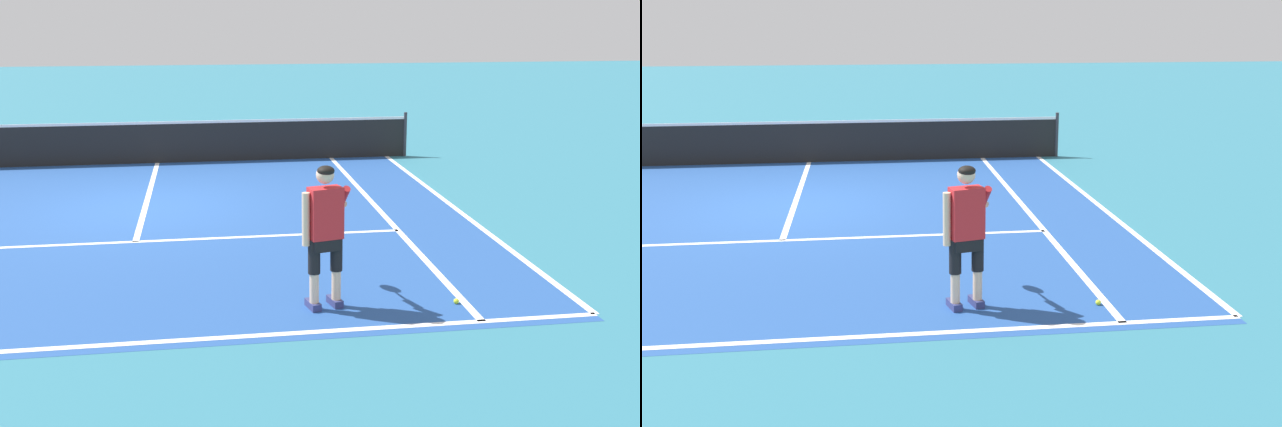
# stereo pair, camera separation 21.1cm
# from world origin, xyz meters

# --- Properties ---
(ground_plane) EXTENTS (80.00, 80.00, 0.00)m
(ground_plane) POSITION_xyz_m (0.00, 0.00, 0.00)
(ground_plane) COLOR teal
(court_inner_surface) EXTENTS (10.98, 10.56, 0.00)m
(court_inner_surface) POSITION_xyz_m (0.00, -0.86, 0.00)
(court_inner_surface) COLOR #234C93
(court_inner_surface) RESTS_ON ground
(line_baseline) EXTENTS (10.98, 0.10, 0.01)m
(line_baseline) POSITION_xyz_m (0.00, -5.95, 0.00)
(line_baseline) COLOR white
(line_baseline) RESTS_ON ground
(line_service) EXTENTS (8.23, 0.10, 0.01)m
(line_service) POSITION_xyz_m (0.00, -2.18, 0.00)
(line_service) COLOR white
(line_service) RESTS_ON ground
(line_centre_service) EXTENTS (0.10, 6.40, 0.01)m
(line_centre_service) POSITION_xyz_m (0.00, 1.02, 0.00)
(line_centre_service) COLOR white
(line_centre_service) RESTS_ON ground
(line_singles_right) EXTENTS (0.10, 10.16, 0.01)m
(line_singles_right) POSITION_xyz_m (4.12, -0.86, 0.00)
(line_singles_right) COLOR white
(line_singles_right) RESTS_ON ground
(line_doubles_right) EXTENTS (0.10, 10.16, 0.01)m
(line_doubles_right) POSITION_xyz_m (5.49, -0.86, 0.00)
(line_doubles_right) COLOR white
(line_doubles_right) RESTS_ON ground
(tennis_net) EXTENTS (11.96, 0.08, 1.07)m
(tennis_net) POSITION_xyz_m (0.00, 4.22, 0.50)
(tennis_net) COLOR #333338
(tennis_net) RESTS_ON ground
(tennis_player) EXTENTS (0.59, 1.20, 1.71)m
(tennis_player) POSITION_xyz_m (2.43, -5.24, 0.99)
(tennis_player) COLOR navy
(tennis_player) RESTS_ON ground
(tennis_ball_near_feet) EXTENTS (0.07, 0.07, 0.07)m
(tennis_ball_near_feet) POSITION_xyz_m (4.00, -5.38, 0.03)
(tennis_ball_near_feet) COLOR #CCE02D
(tennis_ball_near_feet) RESTS_ON ground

